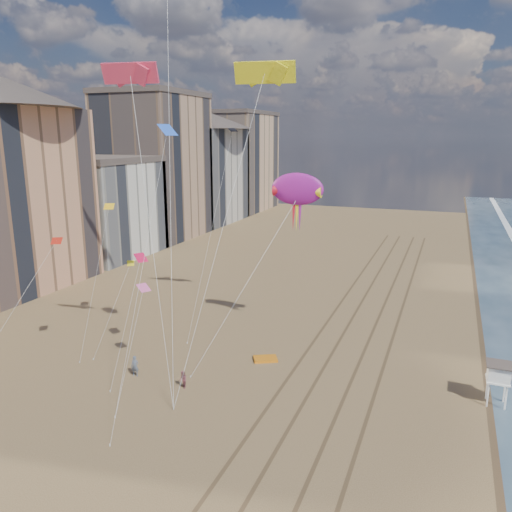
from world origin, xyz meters
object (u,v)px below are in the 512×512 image
at_px(grounded_kite, 265,359).
at_px(show_kite, 297,190).
at_px(lifeguard_stand, 499,373).
at_px(kite_flyer_b, 183,380).
at_px(kite_flyer_a, 135,366).

relative_size(grounded_kite, show_kite, 0.11).
relative_size(lifeguard_stand, grounded_kite, 1.57).
relative_size(lifeguard_stand, show_kite, 0.18).
xyz_separation_m(grounded_kite, kite_flyer_b, (-4.51, -7.47, 0.63)).
bearing_deg(kite_flyer_b, show_kite, 109.62).
xyz_separation_m(lifeguard_stand, grounded_kite, (-19.44, 0.81, -2.51)).
height_order(lifeguard_stand, kite_flyer_a, lifeguard_stand).
bearing_deg(lifeguard_stand, kite_flyer_b, -164.45).
distance_m(lifeguard_stand, kite_flyer_b, 24.93).
bearing_deg(kite_flyer_b, lifeguard_stand, 58.56).
height_order(grounded_kite, kite_flyer_b, kite_flyer_b).
relative_size(show_kite, kite_flyer_a, 10.50).
xyz_separation_m(kite_flyer_a, kite_flyer_b, (4.97, -0.39, -0.17)).
bearing_deg(show_kite, kite_flyer_b, -113.39).
height_order(lifeguard_stand, grounded_kite, lifeguard_stand).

